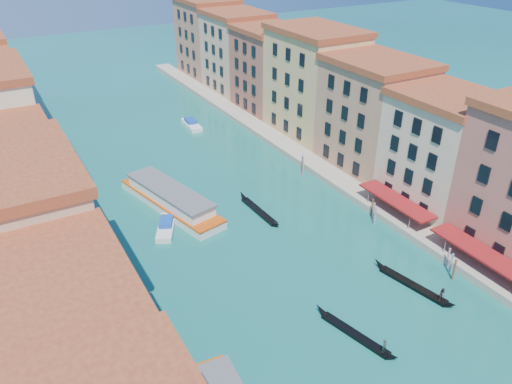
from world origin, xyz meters
TOP-DOWN VIEW (x-y plane):
  - right_bank_palazzos at (30.00, 65.00)m, footprint 12.80×128.40m
  - quay at (22.00, 65.00)m, footprint 4.00×140.00m
  - restaurant_awnings at (22.19, 23.00)m, footprint 3.20×44.55m
  - mooring_poles_right at (19.10, 28.80)m, footprint 1.44×54.24m
  - vaporetto_far at (-4.79, 58.03)m, footprint 9.45×21.42m
  - gondola_fore at (2.27, 23.46)m, footprint 3.47×10.69m
  - gondola_right at (13.35, 26.06)m, footprint 3.18×11.47m
  - gondola_far at (5.93, 50.23)m, footprint 1.33×11.39m
  - motorboat_mid at (-7.66, 52.41)m, footprint 4.96×7.03m
  - motorboat_far at (10.93, 87.18)m, footprint 2.78×7.48m

SIDE VIEW (x-z plane):
  - gondola_far at x=5.93m, z-range -0.48..1.14m
  - gondola_fore at x=2.27m, z-range -0.72..1.45m
  - gondola_right at x=13.35m, z-range -0.71..1.59m
  - quay at x=22.00m, z-range 0.00..1.00m
  - motorboat_mid at x=-7.66m, z-range -0.16..1.25m
  - motorboat_far at x=10.93m, z-range -0.17..1.35m
  - mooring_poles_right at x=19.10m, z-range -0.30..2.90m
  - vaporetto_far at x=-4.79m, z-range -0.15..2.95m
  - restaurant_awnings at x=22.19m, z-range 1.43..4.55m
  - right_bank_palazzos at x=30.00m, z-range -0.75..20.25m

